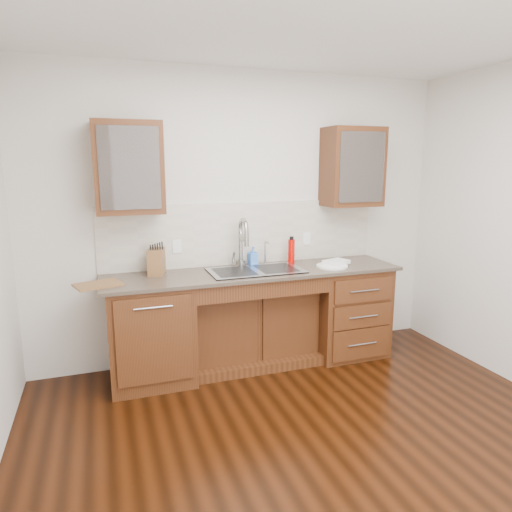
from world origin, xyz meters
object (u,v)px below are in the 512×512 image
object	(u,v)px
soap_bottle	(253,256)
plate	(332,266)
water_bottle	(291,252)
knife_block	(156,262)
cutting_board	(98,285)

from	to	relation	value
soap_bottle	plate	distance (m)	0.75
water_bottle	knife_block	size ratio (longest dim) A/B	1.03
knife_block	cutting_board	bearing A→B (deg)	-138.08
plate	cutting_board	distance (m)	2.08
soap_bottle	plate	xyz separation A→B (m)	(0.67, -0.33, -0.08)
soap_bottle	knife_block	size ratio (longest dim) A/B	0.75
water_bottle	plate	world-z (taller)	water_bottle
soap_bottle	water_bottle	distance (m)	0.38
cutting_board	soap_bottle	bearing A→B (deg)	12.78
cutting_board	knife_block	bearing A→B (deg)	24.94
plate	cutting_board	xyz separation A→B (m)	(-2.08, 0.02, -0.00)
soap_bottle	cutting_board	world-z (taller)	soap_bottle
water_bottle	knife_block	xyz separation A→B (m)	(-1.29, -0.02, -0.00)
soap_bottle	water_bottle	world-z (taller)	water_bottle
knife_block	cutting_board	size ratio (longest dim) A/B	0.65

